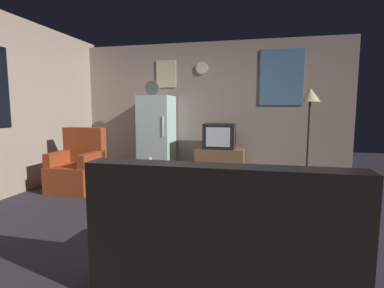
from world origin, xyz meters
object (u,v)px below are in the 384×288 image
(coffee_table, at_px, (163,189))
(wine_glass, at_px, (150,163))
(crt_tv, at_px, (220,136))
(mug_ceramic_tan, at_px, (165,167))
(fridge, at_px, (157,135))
(remote_control, at_px, (165,167))
(mug_ceramic_white, at_px, (167,170))
(armchair, at_px, (78,168))
(couch, at_px, (223,244))
(tv_stand, at_px, (220,163))
(standing_lamp, at_px, (310,103))

(coffee_table, bearing_deg, wine_glass, 159.81)
(crt_tv, bearing_deg, mug_ceramic_tan, -106.43)
(fridge, relative_size, mug_ceramic_tan, 19.67)
(remote_control, bearing_deg, mug_ceramic_white, -36.56)
(fridge, bearing_deg, armchair, -122.77)
(remote_control, xyz_separation_m, armchair, (-1.54, 0.34, -0.15))
(mug_ceramic_white, height_order, couch, couch)
(tv_stand, relative_size, mug_ceramic_tan, 9.33)
(remote_control, bearing_deg, wine_glass, -127.13)
(tv_stand, relative_size, wine_glass, 5.60)
(wine_glass, xyz_separation_m, mug_ceramic_white, (0.31, -0.25, -0.03))
(tv_stand, xyz_separation_m, mug_ceramic_white, (-0.41, -1.86, 0.24))
(crt_tv, bearing_deg, remote_control, -108.68)
(coffee_table, distance_m, wine_glass, 0.38)
(fridge, xyz_separation_m, crt_tv, (1.22, -0.10, 0.03))
(fridge, relative_size, armchair, 1.84)
(fridge, distance_m, remote_control, 1.80)
(fridge, bearing_deg, mug_ceramic_tan, -67.21)
(coffee_table, height_order, couch, couch)
(mug_ceramic_tan, bearing_deg, crt_tv, 73.57)
(mug_ceramic_white, bearing_deg, mug_ceramic_tan, 112.53)
(standing_lamp, bearing_deg, couch, -108.03)
(tv_stand, distance_m, standing_lamp, 1.81)
(fridge, relative_size, remote_control, 11.80)
(armchair, height_order, couch, armchair)
(wine_glass, distance_m, couch, 2.01)
(mug_ceramic_tan, xyz_separation_m, remote_control, (-0.03, 0.11, -0.03))
(mug_ceramic_tan, relative_size, remote_control, 0.60)
(tv_stand, height_order, standing_lamp, standing_lamp)
(fridge, height_order, armchair, fridge)
(standing_lamp, distance_m, mug_ceramic_tan, 2.61)
(crt_tv, xyz_separation_m, remote_control, (-0.52, -1.54, -0.29))
(wine_glass, xyz_separation_m, mug_ceramic_tan, (0.22, -0.04, -0.03))
(tv_stand, xyz_separation_m, wine_glass, (-0.72, -1.61, 0.27))
(tv_stand, bearing_deg, armchair, -149.93)
(crt_tv, relative_size, standing_lamp, 0.34)
(standing_lamp, xyz_separation_m, coffee_table, (-1.98, -1.56, -1.12))
(mug_ceramic_tan, relative_size, couch, 0.05)
(coffee_table, bearing_deg, remote_control, 93.61)
(mug_ceramic_tan, relative_size, armchair, 0.09)
(coffee_table, height_order, remote_control, remote_control)
(tv_stand, distance_m, mug_ceramic_white, 1.92)
(fridge, relative_size, standing_lamp, 1.11)
(remote_control, bearing_deg, standing_lamp, 68.10)
(crt_tv, xyz_separation_m, wine_glass, (-0.71, -1.61, -0.23))
(coffee_table, bearing_deg, armchair, 162.69)
(standing_lamp, height_order, coffee_table, standing_lamp)
(tv_stand, relative_size, standing_lamp, 0.53)
(wine_glass, bearing_deg, couch, -54.41)
(tv_stand, distance_m, wine_glass, 1.78)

